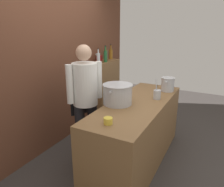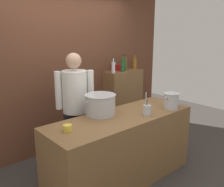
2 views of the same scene
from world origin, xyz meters
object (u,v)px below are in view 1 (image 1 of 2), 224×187
(wine_bottle_olive, at_px, (106,55))
(spice_tin_red, at_px, (99,58))
(chef, at_px, (85,96))
(wine_bottle_clear, at_px, (98,58))
(stockpot_small, at_px, (168,84))
(wine_glass_wide, at_px, (97,56))
(wine_bottle_green, at_px, (105,56))
(stockpot_large, at_px, (118,94))
(butter_jar, at_px, (108,121))
(utensil_crock, at_px, (157,94))
(wine_bottle_amber, at_px, (111,54))

(wine_bottle_olive, bearing_deg, spice_tin_red, 121.53)
(chef, relative_size, wine_bottle_clear, 6.04)
(stockpot_small, height_order, spice_tin_red, spice_tin_red)
(chef, distance_m, wine_glass_wide, 1.38)
(wine_bottle_green, bearing_deg, spice_tin_red, 75.11)
(wine_bottle_olive, distance_m, wine_glass_wide, 0.22)
(wine_bottle_clear, distance_m, wine_glass_wide, 0.13)
(stockpot_large, relative_size, spice_tin_red, 3.92)
(stockpot_small, height_order, wine_glass_wide, wine_glass_wide)
(chef, height_order, stockpot_large, chef)
(stockpot_large, xyz_separation_m, wine_bottle_clear, (1.04, 0.92, 0.28))
(wine_bottle_green, relative_size, wine_glass_wide, 1.95)
(chef, xyz_separation_m, stockpot_large, (0.08, -0.46, 0.07))
(butter_jar, xyz_separation_m, wine_bottle_clear, (1.63, 1.11, 0.38))
(wine_bottle_clear, xyz_separation_m, wine_bottle_green, (0.19, -0.04, 0.01))
(chef, distance_m, wine_bottle_green, 1.42)
(chef, relative_size, stockpot_small, 6.07)
(wine_bottle_green, bearing_deg, wine_bottle_olive, 24.98)
(wine_bottle_green, xyz_separation_m, wine_glass_wide, (-0.10, 0.12, 0.00))
(stockpot_large, distance_m, wine_bottle_clear, 1.42)
(wine_bottle_olive, height_order, wine_glass_wide, wine_bottle_olive)
(utensil_crock, distance_m, wine_bottle_amber, 1.88)
(stockpot_small, relative_size, wine_bottle_green, 0.86)
(wine_bottle_amber, bearing_deg, spice_tin_red, 170.60)
(chef, xyz_separation_m, utensil_crock, (0.51, -0.87, 0.00))
(utensil_crock, bearing_deg, stockpot_large, 136.97)
(wine_glass_wide, bearing_deg, stockpot_small, -99.37)
(chef, height_order, wine_bottle_clear, chef)
(wine_bottle_olive, distance_m, wine_bottle_green, 0.12)
(utensil_crock, relative_size, wine_bottle_green, 0.92)
(wine_bottle_amber, bearing_deg, wine_glass_wide, 177.59)
(chef, bearing_deg, utensil_crock, 149.23)
(butter_jar, xyz_separation_m, spice_tin_red, (1.87, 1.23, 0.33))
(utensil_crock, xyz_separation_m, wine_bottle_amber, (1.21, 1.39, 0.35))
(wine_bottle_olive, bearing_deg, butter_jar, -149.95)
(wine_bottle_amber, bearing_deg, wine_bottle_olive, -170.82)
(stockpot_large, height_order, spice_tin_red, spice_tin_red)
(chef, relative_size, utensil_crock, 5.66)
(stockpot_small, bearing_deg, stockpot_large, 154.03)
(stockpot_large, xyz_separation_m, wine_bottle_green, (1.23, 0.88, 0.29))
(chef, distance_m, wine_bottle_clear, 1.26)
(chef, xyz_separation_m, stockpot_small, (0.97, -0.90, 0.04))
(butter_jar, bearing_deg, wine_bottle_green, 30.35)
(stockpot_large, bearing_deg, wine_glass_wide, 41.56)
(spice_tin_red, bearing_deg, wine_bottle_green, -104.89)
(wine_glass_wide, bearing_deg, utensil_crock, -116.43)
(stockpot_large, distance_m, utensil_crock, 0.60)
(butter_jar, height_order, wine_bottle_clear, wine_bottle_clear)
(wine_bottle_olive, relative_size, wine_bottle_green, 0.93)
(utensil_crock, bearing_deg, butter_jar, 168.11)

